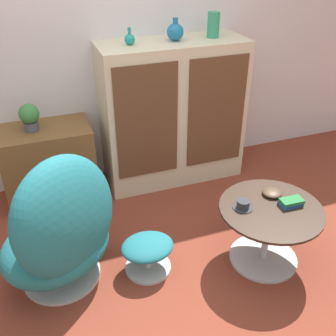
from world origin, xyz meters
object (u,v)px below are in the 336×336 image
Objects in this scene: tv_console at (50,164)px; coffee_table at (268,227)px; potted_plant at (29,116)px; vase_inner_left at (175,32)px; egg_chair at (61,232)px; vase_inner_right at (213,25)px; vase_leftmost at (130,39)px; book_stack at (291,202)px; bowl at (272,192)px; ottoman at (148,251)px; sideboard at (173,114)px; teacup at (243,205)px.

tv_console is 1.81m from coffee_table.
vase_inner_left is at bearing -0.64° from potted_plant.
vase_inner_right is (1.43, 0.99, 0.91)m from egg_chair.
vase_leftmost is (0.73, -0.01, 0.95)m from tv_console.
vase_inner_right is 1.30× the size of book_stack.
tv_console reaches higher than bowl.
tv_console is at bearing 114.92° from ottoman.
tv_console is at bearing -0.29° from potted_plant.
sideboard is 6.24× the size of vase_inner_right.
vase_inner_right is (0.32, 0.00, 0.03)m from vase_inner_left.
egg_chair is at bearing 168.62° from coffee_table.
egg_chair is at bearing 169.05° from book_stack.
ottoman is at bearing -118.77° from vase_inner_left.
bowl is at bearing -75.32° from sideboard.
teacup is (0.39, -1.19, -0.80)m from vase_leftmost.
vase_inner_left is 1.55m from book_stack.
coffee_table is 1.63m from vase_inner_right.
teacup is (-0.30, -1.19, -0.85)m from vase_inner_right.
coffee_table is at bearing -66.04° from vase_leftmost.
vase_inner_right is (1.41, -0.01, 1.00)m from tv_console.
vase_inner_right is at bearing 75.88° from teacup.
bowl is (-0.05, 0.14, -0.00)m from book_stack.
book_stack reaches higher than ottoman.
vase_inner_left is (1.10, 0.99, 0.88)m from egg_chair.
tv_console reaches higher than book_stack.
vase_inner_right is at bearing 0.00° from vase_leftmost.
ottoman is at bearing -8.33° from egg_chair.
teacup is at bearing -88.07° from sideboard.
egg_chair is at bearing -145.08° from vase_inner_right.
vase_leftmost reaches higher than sideboard.
bowl is (0.28, -1.13, -0.83)m from vase_inner_left.
sideboard is 9.28× the size of teacup.
bowl is at bearing -5.59° from egg_chair.
potted_plant is (-1.15, 0.02, 0.14)m from sideboard.
coffee_table is 0.23m from bowl.
tv_console is 0.44m from potted_plant.
teacup is (1.13, -0.20, 0.05)m from egg_chair.
vase_inner_left is at bearing 180.00° from vase_inner_right.
ottoman is at bearing -61.67° from potted_plant.
egg_chair is at bearing -90.71° from tv_console.
potted_plant is at bearing 179.36° from vase_inner_left.
teacup is at bearing -88.94° from vase_inner_left.
vase_leftmost is at bearing 180.00° from vase_inner_left.
tv_console is 1.19m from vase_leftmost.
vase_inner_right reaches higher than sideboard.
potted_plant is 1.63× the size of bowl.
book_stack reaches higher than coffee_table.
coffee_table is at bearing -11.38° from egg_chair.
coffee_table is 3.11× the size of potted_plant.
sideboard is 1.71× the size of tv_console.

